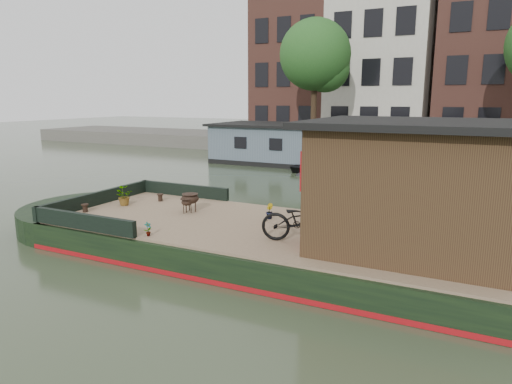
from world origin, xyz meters
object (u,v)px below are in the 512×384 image
at_px(cabin, 416,185).
at_px(dinghy, 327,166).
at_px(brazier_rear, 190,203).
at_px(bicycle, 304,220).
at_px(brazier_front, 187,206).

xyz_separation_m(cabin, dinghy, (-5.36, 11.50, -1.53)).
distance_m(cabin, brazier_rear, 5.53).
xyz_separation_m(bicycle, brazier_rear, (-3.44, 1.07, -0.21)).
bearing_deg(brazier_rear, bicycle, -17.24).
distance_m(brazier_front, dinghy, 11.22).
xyz_separation_m(bicycle, brazier_front, (-3.45, 0.94, -0.26)).
height_order(brazier_front, brazier_rear, brazier_rear).
distance_m(cabin, dinghy, 12.78).
relative_size(bicycle, brazier_rear, 3.64).
bearing_deg(cabin, brazier_front, 176.90).
relative_size(brazier_front, dinghy, 0.11).
bearing_deg(brazier_rear, cabin, -4.46).
xyz_separation_m(cabin, bicycle, (-1.99, -0.64, -0.78)).
relative_size(cabin, bicycle, 2.36).
relative_size(cabin, dinghy, 1.20).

